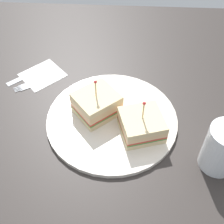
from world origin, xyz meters
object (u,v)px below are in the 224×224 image
Objects in this scene: drink_glass at (222,149)px; fork at (32,84)px; napkin at (43,75)px; sandwich_half_back at (142,125)px; knife at (27,75)px; plate at (112,119)px; sandwich_half_front at (97,104)px.

drink_glass is 48.46cm from fork.
napkin is 4.35cm from fork.
knife is (-30.04, 17.95, -3.22)cm from sandwich_half_back.
drink_glass is at bearing -28.29° from knife.
plate is 8.04cm from sandwich_half_back.
plate is 2.94× the size of napkin.
sandwich_half_front is (-3.59, 1.56, 3.26)cm from plate.
plate is 2.86× the size of drink_glass.
sandwich_half_back is 1.03× the size of drink_glass.
plate reaches higher than napkin.
plate reaches higher than knife.
drink_glass is at bearing -24.74° from plate.
fork is (-43.38, 21.08, -4.73)cm from drink_glass.
sandwich_half_front is 11.41cm from sandwich_half_back.
sandwich_half_front is 28.05cm from drink_glass.
drink_glass is at bearing -24.56° from sandwich_half_front.
drink_glass reaches higher than plate.
sandwich_half_front reaches higher than fork.
drink_glass is (15.34, -6.47, 1.51)cm from sandwich_half_back.
sandwich_half_front reaches higher than napkin.
fork is at bearing 154.08° from drink_glass.
sandwich_half_back is (10.16, -5.18, -0.37)cm from sandwich_half_front.
sandwich_half_back is 16.71cm from drink_glass.
sandwich_half_front reaches higher than plate.
drink_glass is 0.98× the size of knife.
napkin is at bearing 144.66° from sandwich_half_back.
sandwich_half_front is at bearing -32.71° from knife.
drink_glass is (21.90, -10.09, 4.40)cm from plate.
sandwich_half_back is (6.57, -3.63, 2.89)cm from plate.
drink_glass reaches higher than knife.
napkin is at bearing 63.07° from fork.
plate is at bearing -23.45° from sandwich_half_front.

